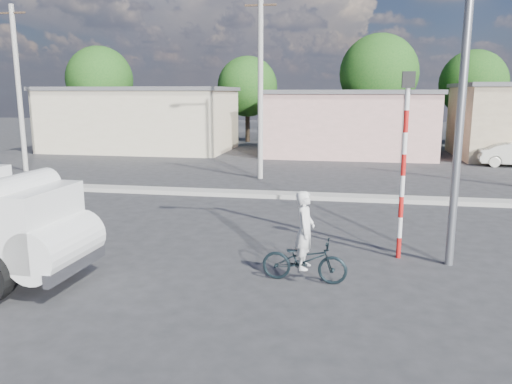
% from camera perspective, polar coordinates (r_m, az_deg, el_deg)
% --- Properties ---
extents(ground_plane, '(120.00, 120.00, 0.00)m').
position_cam_1_polar(ground_plane, '(11.24, 0.01, -8.99)').
color(ground_plane, '#28282B').
rests_on(ground_plane, ground).
extents(median, '(40.00, 0.80, 0.16)m').
position_cam_1_polar(median, '(18.86, 4.39, -0.40)').
color(median, '#99968E').
rests_on(median, ground).
extents(bicycle, '(1.83, 0.75, 0.94)m').
position_cam_1_polar(bicycle, '(10.54, 5.54, -7.73)').
color(bicycle, black).
rests_on(bicycle, ground).
extents(cyclist, '(0.43, 0.62, 1.63)m').
position_cam_1_polar(cyclist, '(10.43, 5.58, -5.94)').
color(cyclist, white).
rests_on(cyclist, ground).
extents(traffic_pole, '(0.28, 0.18, 4.36)m').
position_cam_1_polar(traffic_pole, '(12.01, 16.60, 4.61)').
color(traffic_pole, red).
rests_on(traffic_pole, ground).
extents(streetlight, '(2.34, 0.22, 9.00)m').
position_cam_1_polar(streetlight, '(11.83, 22.12, 15.67)').
color(streetlight, slate).
rests_on(streetlight, ground).
extents(building_row, '(37.80, 7.30, 4.44)m').
position_cam_1_polar(building_row, '(32.42, 9.04, 8.07)').
color(building_row, beige).
rests_on(building_row, ground).
extents(tree_row, '(43.62, 7.43, 8.42)m').
position_cam_1_polar(tree_row, '(38.88, 13.46, 12.64)').
color(tree_row, '#38281E').
rests_on(tree_row, ground).
extents(utility_poles, '(35.40, 0.24, 8.00)m').
position_cam_1_polar(utility_poles, '(22.41, 14.13, 11.43)').
color(utility_poles, '#99968E').
rests_on(utility_poles, ground).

